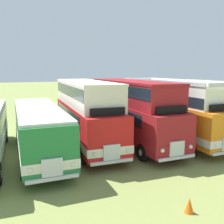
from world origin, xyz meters
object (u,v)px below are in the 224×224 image
at_px(bus_fifth_in_row, 39,127).
at_px(bus_sixth_in_row, 86,111).
at_px(bus_seventh_in_row, 131,109).
at_px(cone_near_end, 189,205).
at_px(bus_eighth_in_row, 169,108).

xyz_separation_m(bus_fifth_in_row, bus_sixth_in_row, (3.29, 0.64, 0.71)).
height_order(bus_fifth_in_row, bus_sixth_in_row, bus_sixth_in_row).
xyz_separation_m(bus_seventh_in_row, cone_near_end, (-2.35, -9.27, -2.18)).
bearing_deg(bus_seventh_in_row, bus_fifth_in_row, -178.18).
height_order(bus_eighth_in_row, cone_near_end, bus_eighth_in_row).
relative_size(bus_fifth_in_row, cone_near_end, 18.70).
bearing_deg(cone_near_end, bus_fifth_in_row, 114.98).
height_order(bus_sixth_in_row, bus_eighth_in_row, bus_eighth_in_row).
distance_m(bus_sixth_in_row, cone_near_end, 9.98).
bearing_deg(bus_fifth_in_row, cone_near_end, -65.02).
distance_m(bus_fifth_in_row, cone_near_end, 10.10).
bearing_deg(bus_sixth_in_row, bus_fifth_in_row, -169.08).
bearing_deg(bus_seventh_in_row, cone_near_end, -104.25).
bearing_deg(bus_sixth_in_row, bus_seventh_in_row, -7.39).
xyz_separation_m(bus_fifth_in_row, bus_seventh_in_row, (6.58, 0.21, 0.72)).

